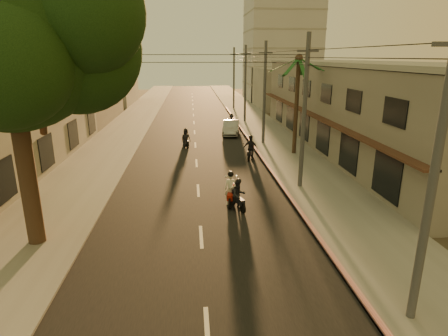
{
  "coord_description": "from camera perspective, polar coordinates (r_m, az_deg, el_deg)",
  "views": [
    {
      "loc": [
        -0.31,
        -13.09,
        7.72
      ],
      "look_at": [
        1.45,
        6.91,
        1.71
      ],
      "focal_mm": 30.0,
      "sensor_mm": 36.0,
      "label": 1
    }
  ],
  "objects": [
    {
      "name": "scooter_mid_b",
      "position": [
        29.04,
        4.05,
        3.0
      ],
      "size": [
        1.35,
        1.87,
        1.92
      ],
      "rotation": [
        0.0,
        0.0,
        -0.35
      ],
      "color": "black",
      "rests_on": "ground"
    },
    {
      "name": "parked_car",
      "position": [
        38.33,
        1.08,
        6.15
      ],
      "size": [
        2.85,
        4.86,
        1.45
      ],
      "primitive_type": "imported",
      "rotation": [
        0.0,
        0.0,
        -0.15
      ],
      "color": "gray",
      "rests_on": "ground"
    },
    {
      "name": "utility_poles",
      "position": [
        33.75,
        6.3,
        14.56
      ],
      "size": [
        1.2,
        48.26,
        9.0
      ],
      "color": "#38383A",
      "rests_on": "ground"
    },
    {
      "name": "filler_right",
      "position": [
        60.01,
        8.98,
        11.96
      ],
      "size": [
        8.0,
        14.0,
        6.0
      ],
      "primitive_type": "cube",
      "color": "#A4A095",
      "rests_on": "ground"
    },
    {
      "name": "broadleaf_tree",
      "position": [
        16.51,
        -28.91,
        17.35
      ],
      "size": [
        9.6,
        8.7,
        12.1
      ],
      "color": "black",
      "rests_on": "ground"
    },
    {
      "name": "curb_stripe",
      "position": [
        29.6,
        5.67,
        1.67
      ],
      "size": [
        0.2,
        60.0,
        0.2
      ],
      "primitive_type": "cube",
      "color": "red",
      "rests_on": "ground"
    },
    {
      "name": "sidewalk_left",
      "position": [
        34.72,
        -16.88,
        3.2
      ],
      "size": [
        5.0,
        140.0,
        0.12
      ],
      "primitive_type": "cube",
      "color": "slate",
      "rests_on": "ground"
    },
    {
      "name": "shophouse_row",
      "position": [
        34.45,
        19.72,
        8.92
      ],
      "size": [
        8.8,
        34.2,
        7.3
      ],
      "color": "gray",
      "rests_on": "ground"
    },
    {
      "name": "distant_tower",
      "position": [
        71.27,
        8.84,
        21.54
      ],
      "size": [
        12.1,
        12.1,
        28.0
      ],
      "color": "#B7B5B2",
      "rests_on": "ground"
    },
    {
      "name": "palm_tree",
      "position": [
        30.26,
        11.31,
        15.28
      ],
      "size": [
        5.0,
        5.0,
        8.2
      ],
      "color": "black",
      "rests_on": "ground"
    },
    {
      "name": "filler_left_far",
      "position": [
        66.65,
        -17.28,
        12.31
      ],
      "size": [
        8.0,
        14.0,
        7.0
      ],
      "primitive_type": "cube",
      "color": "#A4A095",
      "rests_on": "ground"
    },
    {
      "name": "scooter_far_a",
      "position": [
        33.0,
        -5.84,
        4.45
      ],
      "size": [
        1.06,
        1.72,
        1.73
      ],
      "rotation": [
        0.0,
        0.0,
        0.26
      ],
      "color": "black",
      "rests_on": "ground"
    },
    {
      "name": "sidewalk_right",
      "position": [
        34.85,
        8.06,
        3.81
      ],
      "size": [
        5.0,
        140.0,
        0.12
      ],
      "primitive_type": "cube",
      "color": "slate",
      "rests_on": "ground"
    },
    {
      "name": "road",
      "position": [
        33.98,
        -4.39,
        3.51
      ],
      "size": [
        10.0,
        140.0,
        0.02
      ],
      "primitive_type": "cube",
      "color": "black",
      "rests_on": "ground"
    },
    {
      "name": "filler_left_near",
      "position": [
        49.35,
        -21.39,
        9.12
      ],
      "size": [
        8.0,
        14.0,
        4.4
      ],
      "primitive_type": "cube",
      "color": "#A4A095",
      "rests_on": "ground"
    },
    {
      "name": "scooter_mid_a",
      "position": [
        19.5,
        2.2,
        -4.19
      ],
      "size": [
        1.15,
        1.67,
        1.7
      ],
      "rotation": [
        0.0,
        0.0,
        0.33
      ],
      "color": "black",
      "rests_on": "ground"
    },
    {
      "name": "scooter_far_b",
      "position": [
        41.76,
        1.14,
        7.07
      ],
      "size": [
        1.22,
        1.68,
        1.66
      ],
      "rotation": [
        0.0,
        0.0,
        0.19
      ],
      "color": "black",
      "rests_on": "ground"
    },
    {
      "name": "scooter_red",
      "position": [
        20.08,
        1.01,
        -3.37
      ],
      "size": [
        0.88,
        1.92,
        1.9
      ],
      "rotation": [
        0.0,
        0.0,
        -0.18
      ],
      "color": "black",
      "rests_on": "ground"
    },
    {
      "name": "ground",
      "position": [
        15.2,
        -3.27,
        -13.88
      ],
      "size": [
        160.0,
        160.0,
        0.0
      ],
      "primitive_type": "plane",
      "color": "#383023",
      "rests_on": "ground"
    }
  ]
}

